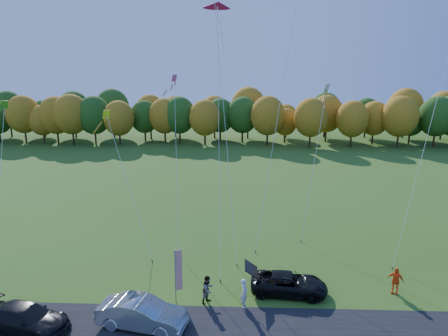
{
  "coord_description": "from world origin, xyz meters",
  "views": [
    {
      "loc": [
        1.1,
        -22.59,
        13.98
      ],
      "look_at": [
        0.0,
        6.0,
        7.0
      ],
      "focal_mm": 32.0,
      "sensor_mm": 36.0,
      "label": 1
    }
  ],
  "objects_px": {
    "silver_sedan": "(142,313)",
    "feather_flag": "(178,270)",
    "black_suv": "(289,284)",
    "person_east": "(395,281)"
  },
  "relations": [
    {
      "from": "black_suv",
      "to": "silver_sedan",
      "type": "bearing_deg",
      "value": 120.16
    },
    {
      "from": "black_suv",
      "to": "silver_sedan",
      "type": "height_order",
      "value": "silver_sedan"
    },
    {
      "from": "black_suv",
      "to": "silver_sedan",
      "type": "xyz_separation_m",
      "value": [
        -8.61,
        -3.79,
        0.15
      ]
    },
    {
      "from": "silver_sedan",
      "to": "person_east",
      "type": "xyz_separation_m",
      "value": [
        15.43,
        4.06,
        0.07
      ]
    },
    {
      "from": "silver_sedan",
      "to": "feather_flag",
      "type": "distance_m",
      "value": 3.33
    },
    {
      "from": "person_east",
      "to": "feather_flag",
      "type": "bearing_deg",
      "value": -140.56
    },
    {
      "from": "silver_sedan",
      "to": "feather_flag",
      "type": "height_order",
      "value": "feather_flag"
    },
    {
      "from": "person_east",
      "to": "feather_flag",
      "type": "height_order",
      "value": "feather_flag"
    },
    {
      "from": "person_east",
      "to": "silver_sedan",
      "type": "bearing_deg",
      "value": -131.96
    },
    {
      "from": "silver_sedan",
      "to": "person_east",
      "type": "relative_size",
      "value": 2.8
    }
  ]
}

